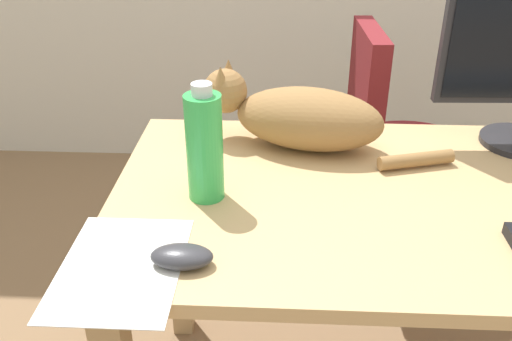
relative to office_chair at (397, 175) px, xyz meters
name	(u,v)px	position (x,y,z in m)	size (l,w,h in m)	color
desk	(428,233)	(-0.08, -0.69, 0.23)	(1.39, 0.73, 0.72)	tan
office_chair	(397,175)	(0.00, 0.00, 0.00)	(0.48, 0.48, 0.89)	black
cat	(300,116)	(-0.36, -0.47, 0.42)	(0.60, 0.26, 0.20)	olive
computer_mouse	(182,256)	(-0.57, -0.95, 0.35)	(0.11, 0.06, 0.04)	#333338
paper_sheet	(121,266)	(-0.68, -0.97, 0.34)	(0.21, 0.30, 0.00)	white
water_bottle	(205,146)	(-0.56, -0.72, 0.45)	(0.08, 0.08, 0.25)	green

